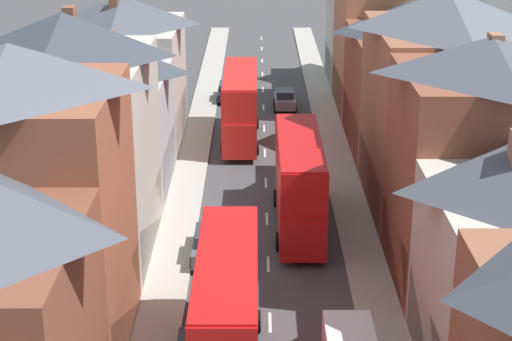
{
  "coord_description": "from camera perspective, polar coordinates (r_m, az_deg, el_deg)",
  "views": [
    {
      "loc": [
        -0.64,
        -16.36,
        19.98
      ],
      "look_at": [
        -0.71,
        34.89,
        1.25
      ],
      "focal_mm": 60.0,
      "sensor_mm": 36.0,
      "label": 1
    }
  ],
  "objects": [
    {
      "name": "double_decker_bus_mid_street",
      "position": [
        34.87,
        -1.88,
        -9.43
      ],
      "size": [
        2.74,
        10.8,
        5.3
      ],
      "color": "red",
      "rests_on": "ground"
    },
    {
      "name": "terrace_row_left",
      "position": [
        38.36,
        -14.35,
        -2.01
      ],
      "size": [
        8.0,
        62.6,
        14.1
      ],
      "color": "#BCB7A8",
      "rests_on": "ground"
    },
    {
      "name": "pavement_left",
      "position": [
        58.06,
        -4.33,
        -0.04
      ],
      "size": [
        2.2,
        104.0,
        0.14
      ],
      "primitive_type": "cube",
      "color": "#A8A399",
      "rests_on": "ground"
    },
    {
      "name": "car_near_silver",
      "position": [
        72.58,
        2.01,
        4.77
      ],
      "size": [
        1.9,
        3.85,
        1.68
      ],
      "color": "gray",
      "rests_on": "ground"
    },
    {
      "name": "terrace_row_right",
      "position": [
        49.54,
        12.71,
        2.86
      ],
      "size": [
        8.0,
        79.09,
        13.91
      ],
      "color": "#ADB2B7",
      "rests_on": "ground"
    },
    {
      "name": "car_parked_left_a",
      "position": [
        45.44,
        -3.04,
        -4.86
      ],
      "size": [
        1.9,
        4.4,
        1.68
      ],
      "color": "#4C515B",
      "rests_on": "ground"
    },
    {
      "name": "double_decker_bus_lead",
      "position": [
        63.5,
        -0.98,
        4.39
      ],
      "size": [
        2.74,
        10.8,
        5.3
      ],
      "color": "red",
      "rests_on": "ground"
    },
    {
      "name": "pavement_right",
      "position": [
        58.18,
        5.73,
        -0.04
      ],
      "size": [
        2.2,
        104.0,
        0.14
      ],
      "primitive_type": "cube",
      "color": "#A8A399",
      "rests_on": "ground"
    },
    {
      "name": "car_parked_left_b",
      "position": [
        75.28,
        -1.81,
        5.3
      ],
      "size": [
        1.9,
        4.23,
        1.58
      ],
      "color": "black",
      "rests_on": "ground"
    },
    {
      "name": "centre_line_dashes",
      "position": [
        56.05,
        0.73,
        -0.81
      ],
      "size": [
        0.14,
        97.8,
        0.01
      ],
      "color": "silver",
      "rests_on": "ground"
    },
    {
      "name": "double_decker_bus_far_approaching",
      "position": [
        48.34,
        2.96,
        -0.75
      ],
      "size": [
        2.74,
        10.8,
        5.3
      ],
      "color": "red",
      "rests_on": "ground"
    }
  ]
}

